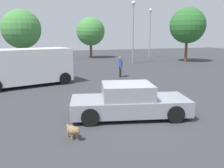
{
  "coord_description": "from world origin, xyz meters",
  "views": [
    {
      "loc": [
        -3.58,
        -7.86,
        3.12
      ],
      "look_at": [
        0.05,
        2.16,
        0.9
      ],
      "focal_mm": 38.0,
      "sensor_mm": 36.0,
      "label": 1
    }
  ],
  "objects": [
    {
      "name": "ground_plane",
      "position": [
        0.0,
        0.0,
        0.0
      ],
      "size": [
        80.0,
        80.0,
        0.0
      ],
      "primitive_type": "plane",
      "color": "#38383D"
    },
    {
      "name": "tree_back_right",
      "position": [
        14.08,
        15.42,
        4.15
      ],
      "size": [
        4.07,
        4.07,
        6.19
      ],
      "color": "brown",
      "rests_on": "ground_plane"
    },
    {
      "name": "light_post_far",
      "position": [
        7.37,
        15.74,
        4.45
      ],
      "size": [
        0.44,
        0.44,
        6.59
      ],
      "color": "gray",
      "rests_on": "ground_plane"
    },
    {
      "name": "tree_back_center",
      "position": [
        -3.83,
        18.19,
        3.68
      ],
      "size": [
        3.9,
        3.9,
        5.63
      ],
      "color": "brown",
      "rests_on": "ground_plane"
    },
    {
      "name": "sedan_foreground",
      "position": [
        0.03,
        0.17,
        0.6
      ],
      "size": [
        4.74,
        2.76,
        1.3
      ],
      "rotation": [
        0.0,
        0.0,
        -0.25
      ],
      "color": "gray",
      "rests_on": "ground_plane"
    },
    {
      "name": "dog",
      "position": [
        -2.4,
        -1.09,
        0.28
      ],
      "size": [
        0.39,
        0.7,
        0.45
      ],
      "rotation": [
        0.0,
        0.0,
        5.01
      ],
      "color": "olive",
      "rests_on": "ground_plane"
    },
    {
      "name": "light_post_near",
      "position": [
        12.54,
        21.41,
        4.43
      ],
      "size": [
        0.44,
        0.44,
        6.56
      ],
      "color": "gray",
      "rests_on": "ground_plane"
    },
    {
      "name": "tree_back_left",
      "position": [
        4.79,
        23.63,
        3.55
      ],
      "size": [
        3.78,
        3.78,
        5.45
      ],
      "color": "brown",
      "rests_on": "ground_plane"
    },
    {
      "name": "pedestrian",
      "position": [
        2.98,
        8.41,
        0.91
      ],
      "size": [
        0.3,
        0.56,
        1.54
      ],
      "rotation": [
        0.0,
        0.0,
        6.12
      ],
      "color": "black",
      "rests_on": "ground_plane"
    },
    {
      "name": "van_white",
      "position": [
        -3.57,
        7.6,
        1.23
      ],
      "size": [
        5.65,
        3.37,
        2.27
      ],
      "rotation": [
        0.0,
        0.0,
        0.26
      ],
      "color": "white",
      "rests_on": "ground_plane"
    }
  ]
}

